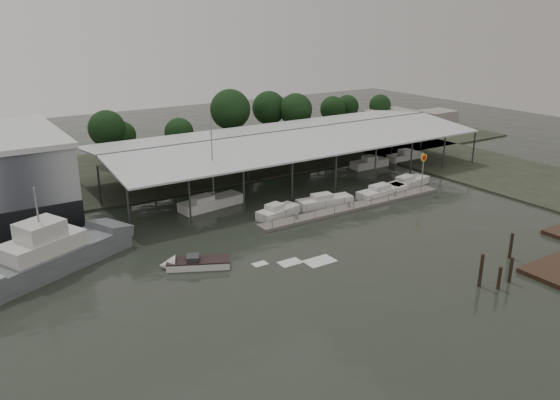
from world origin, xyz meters
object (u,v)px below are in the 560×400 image
grey_trawler (54,253)px  white_sailboat (210,203)px  shell_fuel_sign (423,165)px  speedboat_underway (192,264)px

grey_trawler → white_sailboat: white_sailboat is taller
grey_trawler → white_sailboat: size_ratio=1.37×
shell_fuel_sign → speedboat_underway: (-36.57, -4.63, -3.53)m
white_sailboat → grey_trawler: bearing=-167.3°
shell_fuel_sign → speedboat_underway: size_ratio=0.34×
grey_trawler → white_sailboat: 21.99m
shell_fuel_sign → speedboat_underway: 37.03m
speedboat_underway → white_sailboat: bearing=-95.1°
shell_fuel_sign → grey_trawler: bearing=177.1°
grey_trawler → white_sailboat: bearing=-3.5°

